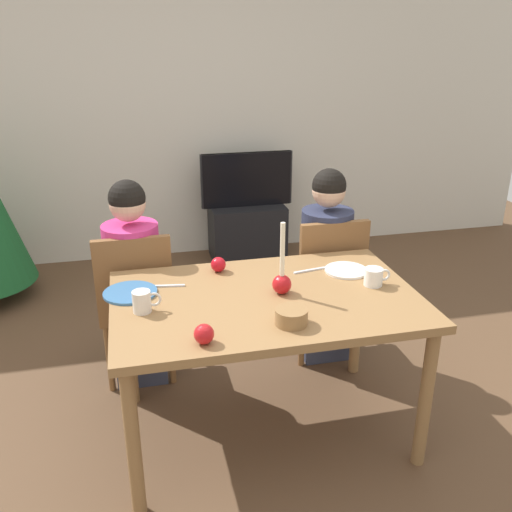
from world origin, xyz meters
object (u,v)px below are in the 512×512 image
(plate_left, at_px, (130,293))
(tv, at_px, (247,179))
(mug_right, at_px, (374,277))
(bowl_walnuts, at_px, (291,317))
(person_left_child, at_px, (135,286))
(person_right_child, at_px, (325,268))
(mug_left, at_px, (143,301))
(tv_stand, at_px, (247,232))
(candle_centerpiece, at_px, (282,279))
(apple_by_left_plate, at_px, (218,264))
(dining_table, at_px, (266,312))
(apple_near_candle, at_px, (204,334))
(chair_right, at_px, (326,279))
(plate_right, at_px, (346,270))
(chair_left, at_px, (136,298))

(plate_left, bearing_deg, tv, 64.53)
(mug_right, relative_size, bowl_walnuts, 0.95)
(person_left_child, xyz_separation_m, person_right_child, (1.11, 0.00, 0.00))
(mug_left, bearing_deg, bowl_walnuts, -22.96)
(tv_stand, height_order, mug_right, mug_right)
(candle_centerpiece, xyz_separation_m, bowl_walnuts, (-0.04, -0.29, -0.04))
(apple_by_left_plate, bearing_deg, mug_left, -137.61)
(mug_left, height_order, apple_by_left_plate, mug_left)
(dining_table, xyz_separation_m, tv_stand, (0.41, 2.30, -0.43))
(candle_centerpiece, bearing_deg, apple_near_candle, -138.85)
(tv_stand, height_order, tv, tv)
(mug_left, distance_m, apple_by_left_plate, 0.53)
(dining_table, height_order, apple_near_candle, apple_near_candle)
(bowl_walnuts, bearing_deg, chair_right, 61.18)
(mug_right, xyz_separation_m, apple_by_left_plate, (-0.70, 0.33, -0.00))
(dining_table, distance_m, plate_left, 0.63)
(person_right_child, height_order, plate_left, person_right_child)
(apple_near_candle, distance_m, apple_by_left_plate, 0.70)
(apple_by_left_plate, bearing_deg, plate_left, -159.69)
(person_right_child, relative_size, tv_stand, 1.83)
(plate_right, relative_size, mug_right, 1.65)
(tv_stand, bearing_deg, chair_left, -120.50)
(person_left_child, height_order, apple_by_left_plate, person_left_child)
(chair_right, bearing_deg, mug_left, -149.59)
(dining_table, relative_size, plate_right, 6.51)
(tv, bearing_deg, mug_left, -112.53)
(person_right_child, bearing_deg, candle_centerpiece, -125.49)
(chair_left, distance_m, plate_right, 1.16)
(plate_left, height_order, plate_right, same)
(chair_right, xyz_separation_m, person_left_child, (-1.11, 0.03, 0.06))
(bowl_walnuts, distance_m, apple_by_left_plate, 0.64)
(person_right_child, distance_m, mug_right, 0.68)
(chair_left, height_order, mug_left, chair_left)
(plate_left, bearing_deg, person_right_child, 22.73)
(plate_left, xyz_separation_m, bowl_walnuts, (0.64, -0.44, 0.03))
(chair_left, height_order, person_right_child, person_right_child)
(chair_left, relative_size, plate_left, 3.62)
(chair_left, bearing_deg, dining_table, -46.05)
(mug_left, relative_size, mug_right, 0.96)
(plate_right, xyz_separation_m, apple_by_left_plate, (-0.63, 0.15, 0.03))
(person_right_child, height_order, tv, person_right_child)
(dining_table, relative_size, apple_near_candle, 17.37)
(bowl_walnuts, bearing_deg, dining_table, 97.91)
(chair_right, distance_m, person_right_child, 0.07)
(tv, xyz_separation_m, mug_right, (0.12, -2.30, 0.08))
(dining_table, xyz_separation_m, apple_by_left_plate, (-0.16, 0.33, 0.12))
(person_right_child, xyz_separation_m, tv, (-0.11, 1.66, 0.14))
(plate_right, distance_m, apple_by_left_plate, 0.65)
(tv_stand, bearing_deg, apple_by_left_plate, -106.29)
(chair_right, height_order, tv, tv)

